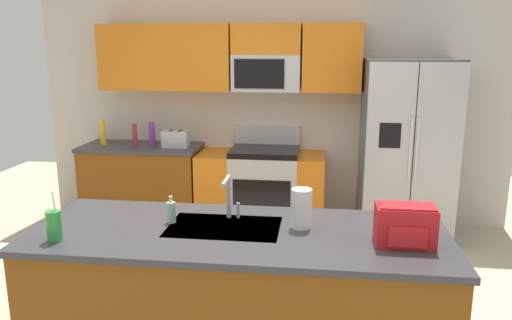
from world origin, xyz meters
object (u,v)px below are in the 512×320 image
object	(u,v)px
bottle_purple	(152,133)
range_oven	(261,189)
drink_cup_green	(54,226)
backpack	(405,224)
refrigerator	(406,151)
pepper_mill	(135,135)
soap_dispenser	(171,212)
sink_faucet	(229,194)
paper_towel_roll	(302,208)
toaster	(176,139)
bottle_yellow	(103,132)

from	to	relation	value
bottle_purple	range_oven	bearing A→B (deg)	-2.57
drink_cup_green	backpack	bearing A→B (deg)	5.69
refrigerator	backpack	size ratio (longest dim) A/B	5.78
refrigerator	pepper_mill	xyz separation A→B (m)	(-2.90, 0.07, 0.09)
soap_dispenser	sink_faucet	bearing A→B (deg)	17.38
pepper_mill	paper_towel_roll	world-z (taller)	paper_towel_roll
toaster	refrigerator	bearing A→B (deg)	-0.46
backpack	drink_cup_green	bearing A→B (deg)	-174.31
sink_faucet	paper_towel_roll	size ratio (longest dim) A/B	1.17
paper_towel_roll	bottle_purple	bearing A→B (deg)	126.25
bottle_yellow	backpack	distance (m)	3.80
backpack	soap_dispenser	bearing A→B (deg)	172.79
sink_faucet	paper_towel_roll	distance (m)	0.47
range_oven	refrigerator	bearing A→B (deg)	-2.75
range_oven	bottle_purple	world-z (taller)	bottle_purple
pepper_mill	bottle_purple	bearing A→B (deg)	18.01
range_oven	pepper_mill	xyz separation A→B (m)	(-1.41, -0.00, 0.58)
refrigerator	bottle_yellow	distance (m)	3.27
soap_dispenser	backpack	bearing A→B (deg)	-7.21
refrigerator	paper_towel_roll	xyz separation A→B (m)	(-0.98, -2.25, 0.09)
toaster	bottle_yellow	size ratio (longest dim) A/B	1.02
drink_cup_green	toaster	bearing A→B (deg)	91.45
range_oven	bottle_yellow	world-z (taller)	bottle_yellow
sink_faucet	soap_dispenser	world-z (taller)	sink_faucet
pepper_mill	bottle_purple	xyz separation A→B (m)	(0.18, 0.06, 0.01)
bottle_yellow	drink_cup_green	size ratio (longest dim) A/B	0.94
toaster	backpack	bearing A→B (deg)	-50.66
sink_faucet	backpack	world-z (taller)	sink_faucet
range_oven	toaster	bearing A→B (deg)	-176.76
paper_towel_roll	toaster	bearing A→B (deg)	122.42
pepper_mill	sink_faucet	size ratio (longest dim) A/B	0.85
refrigerator	toaster	xyz separation A→B (m)	(-2.43, 0.02, 0.07)
refrigerator	backpack	xyz separation A→B (m)	(-0.41, -2.44, 0.09)
toaster	pepper_mill	world-z (taller)	pepper_mill
drink_cup_green	backpack	distance (m)	1.96
bottle_purple	soap_dispenser	distance (m)	2.57
drink_cup_green	sink_faucet	bearing A→B (deg)	27.60
range_oven	paper_towel_roll	size ratio (longest dim) A/B	5.67
range_oven	soap_dispenser	size ratio (longest dim) A/B	8.00
toaster	backpack	xyz separation A→B (m)	(2.02, -2.46, 0.03)
drink_cup_green	soap_dispenser	bearing A→B (deg)	33.03
bottle_yellow	backpack	size ratio (longest dim) A/B	0.86
bottle_yellow	drink_cup_green	world-z (taller)	drink_cup_green
bottle_yellow	sink_faucet	distance (m)	2.87
toaster	paper_towel_roll	world-z (taller)	paper_towel_roll
pepper_mill	bottle_purple	distance (m)	0.19
sink_faucet	toaster	bearing A→B (deg)	114.22
range_oven	paper_towel_roll	xyz separation A→B (m)	(0.52, -2.32, 0.58)
toaster	paper_towel_roll	size ratio (longest dim) A/B	1.17
refrigerator	soap_dispenser	xyz separation A→B (m)	(-1.79, -2.27, 0.04)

